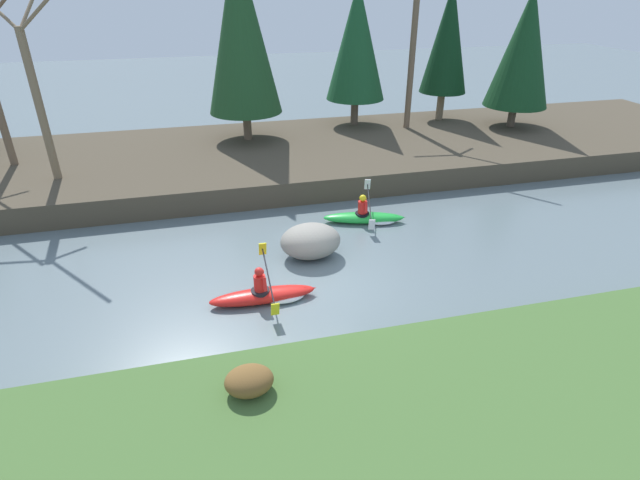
{
  "coord_description": "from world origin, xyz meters",
  "views": [
    {
      "loc": [
        -2.74,
        -10.98,
        7.39
      ],
      "look_at": [
        0.38,
        1.51,
        0.55
      ],
      "focal_mm": 28.0,
      "sensor_mm": 36.0,
      "label": 1
    }
  ],
  "objects": [
    {
      "name": "bare_tree_downstream",
      "position": [
        7.11,
        11.2,
        4.48
      ],
      "size": [
        4.17,
        4.12,
        7.63
      ],
      "color": "brown",
      "rests_on": "riverbank_far"
    },
    {
      "name": "bare_tree_mid_downstream",
      "position": [
        -7.81,
        7.9,
        4.09
      ],
      "size": [
        3.73,
        3.69,
        6.78
      ],
      "color": "#7A664C",
      "rests_on": "riverbank_far"
    },
    {
      "name": "kayaker_middle",
      "position": [
        -1.49,
        -0.38,
        0.2
      ],
      "size": [
        2.77,
        2.06,
        1.2
      ],
      "rotation": [
        0.0,
        0.0,
        -0.0
      ],
      "color": "red",
      "rests_on": "ground"
    },
    {
      "name": "conifer_tree_mid_left",
      "position": [
        4.8,
        12.3,
        4.72
      ],
      "size": [
        2.76,
        2.76,
        6.43
      ],
      "color": "brown",
      "rests_on": "riverbank_far"
    },
    {
      "name": "riverbank_far",
      "position": [
        0.0,
        9.57,
        0.45
      ],
      "size": [
        44.0,
        8.62,
        0.89
      ],
      "color": "#4C4233",
      "rests_on": "ground"
    },
    {
      "name": "conifer_tree_mid_right",
      "position": [
        12.09,
        10.13,
        4.48
      ],
      "size": [
        2.93,
        2.93,
        6.19
      ],
      "color": "brown",
      "rests_on": "riverbank_far"
    },
    {
      "name": "shrub_clump_second",
      "position": [
        -2.34,
        -3.96,
        0.78
      ],
      "size": [
        0.92,
        0.76,
        0.5
      ],
      "color": "brown",
      "rests_on": "riverbank_near"
    },
    {
      "name": "conifer_tree_centre",
      "position": [
        9.32,
        12.22,
        4.74
      ],
      "size": [
        2.28,
        2.28,
        6.38
      ],
      "color": "#7A664C",
      "rests_on": "riverbank_far"
    },
    {
      "name": "boulder_midstream",
      "position": [
        0.11,
        1.6,
        0.5
      ],
      "size": [
        1.79,
        1.4,
        1.01
      ],
      "color": "gray",
      "rests_on": "ground"
    },
    {
      "name": "conifer_tree_left",
      "position": [
        -0.56,
        11.08,
        5.5
      ],
      "size": [
        3.14,
        3.14,
        8.02
      ],
      "color": "brown",
      "rests_on": "riverbank_far"
    },
    {
      "name": "kayaker_lead",
      "position": [
        2.47,
        3.37,
        0.2
      ],
      "size": [
        2.78,
        2.05,
        1.2
      ],
      "rotation": [
        0.0,
        0.0,
        -0.24
      ],
      "color": "green",
      "rests_on": "ground"
    },
    {
      "name": "riverbank_near",
      "position": [
        0.0,
        -5.64,
        0.26
      ],
      "size": [
        44.0,
        5.7,
        0.53
      ],
      "color": "#476B33",
      "rests_on": "ground"
    },
    {
      "name": "ground_plane",
      "position": [
        0.0,
        0.0,
        0.0
      ],
      "size": [
        90.0,
        90.0,
        0.0
      ],
      "primitive_type": "plane",
      "color": "slate"
    }
  ]
}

